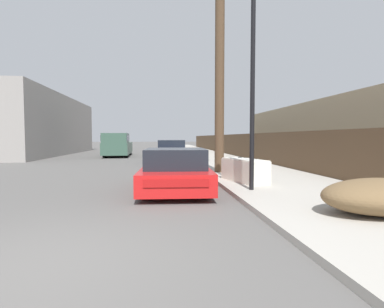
{
  "coord_description": "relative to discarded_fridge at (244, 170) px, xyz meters",
  "views": [
    {
      "loc": [
        1.34,
        -3.52,
        1.49
      ],
      "look_at": [
        2.78,
        9.13,
        0.79
      ],
      "focal_mm": 28.0,
      "sensor_mm": 36.0,
      "label": 1
    }
  ],
  "objects": [
    {
      "name": "sidewalk_curb",
      "position": [
        1.28,
        17.98,
        -0.41
      ],
      "size": [
        4.2,
        63.0,
        0.12
      ],
      "primitive_type": "cube",
      "color": "#ADA89E",
      "rests_on": "ground"
    },
    {
      "name": "utility_pole",
      "position": [
        -0.25,
        2.67,
        4.03
      ],
      "size": [
        1.8,
        0.37,
        8.62
      ],
      "color": "#4C3826",
      "rests_on": "sidewalk_curb"
    },
    {
      "name": "car_parked_mid",
      "position": [
        -1.92,
        9.07,
        0.16
      ],
      "size": [
        1.8,
        4.11,
        1.35
      ],
      "rotation": [
        0.0,
        0.0,
        0.0
      ],
      "color": "#2D478C",
      "rests_on": "ground"
    },
    {
      "name": "street_lamp",
      "position": [
        -0.24,
        -1.47,
        2.64
      ],
      "size": [
        0.26,
        0.26,
        5.21
      ],
      "color": "black",
      "rests_on": "sidewalk_curb"
    },
    {
      "name": "parked_sports_car_red",
      "position": [
        -2.19,
        -0.61,
        0.07
      ],
      "size": [
        2.05,
        4.17,
        1.19
      ],
      "rotation": [
        0.0,
        0.0,
        -0.05
      ],
      "color": "red",
      "rests_on": "ground"
    },
    {
      "name": "pickup_truck",
      "position": [
        -5.86,
        15.07,
        0.44
      ],
      "size": [
        2.04,
        5.79,
        1.82
      ],
      "rotation": [
        0.0,
        0.0,
        3.16
      ],
      "color": "#385647",
      "rests_on": "ground"
    },
    {
      "name": "building_left_block",
      "position": [
        -14.06,
        18.97,
        2.09
      ],
      "size": [
        7.0,
        18.31,
        5.12
      ],
      "primitive_type": "cube",
      "color": "gray",
      "rests_on": "ground"
    },
    {
      "name": "wooden_fence",
      "position": [
        3.23,
        15.88,
        0.46
      ],
      "size": [
        0.08,
        41.73,
        1.63
      ],
      "primitive_type": "cube",
      "color": "brown",
      "rests_on": "sidewalk_curb"
    },
    {
      "name": "brush_pile",
      "position": [
        1.28,
        -4.18,
        -0.03
      ],
      "size": [
        2.17,
        1.42,
        0.64
      ],
      "color": "brown",
      "rests_on": "sidewalk_curb"
    },
    {
      "name": "building_right_house",
      "position": [
        8.88,
        6.15,
        1.31
      ],
      "size": [
        6.0,
        22.44,
        3.56
      ],
      "primitive_type": "cube",
      "color": "tan",
      "rests_on": "ground"
    },
    {
      "name": "discarded_fridge",
      "position": [
        0.0,
        0.0,
        0.0
      ],
      "size": [
        1.12,
        1.95,
        0.73
      ],
      "rotation": [
        0.0,
        0.0,
        0.27
      ],
      "color": "silver",
      "rests_on": "sidewalk_curb"
    },
    {
      "name": "ground_plane",
      "position": [
        -4.02,
        -5.52,
        -0.47
      ],
      "size": [
        220.0,
        220.0,
        0.0
      ],
      "primitive_type": "plane",
      "color": "#595654"
    }
  ]
}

